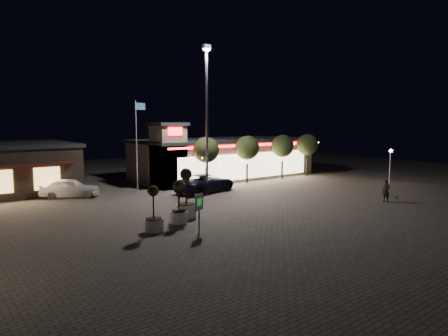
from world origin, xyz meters
TOP-DOWN VIEW (x-y plane):
  - ground at (0.00, 0.00)m, footprint 90.00×90.00m
  - retail_building at (9.51, 15.82)m, footprint 20.40×8.40m
  - floodlight_pole at (2.00, 8.00)m, footprint 0.60×0.40m
  - flagpole at (-1.90, 13.00)m, footprint 0.95×0.10m
  - lamp_post_east at (20.00, 2.00)m, footprint 0.36×0.36m
  - string_tree_a at (4.00, 11.00)m, footprint 2.42×2.42m
  - string_tree_b at (9.00, 11.00)m, footprint 2.42×2.42m
  - string_tree_c at (14.00, 11.00)m, footprint 2.42×2.42m
  - string_tree_d at (18.00, 11.00)m, footprint 2.42×2.42m
  - pickup_truck at (2.71, 9.30)m, footprint 6.33×3.93m
  - white_sedan at (-7.51, 14.00)m, footprint 4.92×3.93m
  - pedestrian at (11.32, -2.76)m, footprint 0.44×0.64m
  - dog at (12.69, -2.92)m, footprint 0.48×0.23m
  - planter_left at (-6.84, 0.62)m, footprint 1.07×1.07m
  - planter_mid at (-4.70, 1.43)m, footprint 1.08×1.08m
  - planter_right at (-3.66, 2.24)m, footprint 1.31×1.31m
  - valet_sign at (-4.86, -1.03)m, footprint 0.70×0.32m

SIDE VIEW (x-z plane):
  - ground at x=0.00m, z-range 0.00..0.00m
  - dog at x=12.69m, z-range 0.13..0.38m
  - white_sedan at x=-7.51m, z-range 0.00..1.57m
  - planter_left at x=-6.84m, z-range -0.50..2.13m
  - pickup_truck at x=2.71m, z-range 0.00..1.64m
  - planter_mid at x=-4.70m, z-range -0.51..2.16m
  - pedestrian at x=11.32m, z-range 0.00..1.71m
  - planter_right at x=-3.66m, z-range -0.62..2.61m
  - valet_sign at x=-4.86m, z-range 0.44..2.63m
  - retail_building at x=9.51m, z-range -0.84..5.26m
  - lamp_post_east at x=20.00m, z-range 0.72..4.20m
  - string_tree_a at x=4.00m, z-range 1.17..5.95m
  - string_tree_b at x=9.00m, z-range 1.17..5.95m
  - string_tree_c at x=14.00m, z-range 1.17..5.95m
  - string_tree_d at x=18.00m, z-range 1.17..5.95m
  - flagpole at x=-1.90m, z-range 0.74..8.74m
  - floodlight_pole at x=2.00m, z-range 0.83..13.21m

